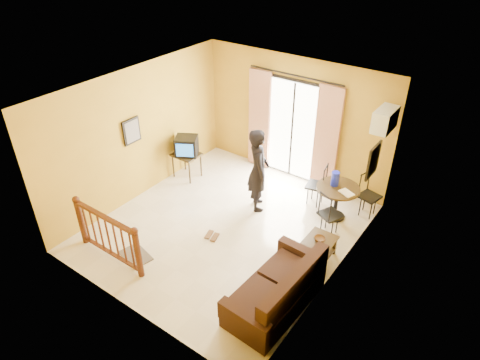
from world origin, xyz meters
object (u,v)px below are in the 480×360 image
Objects in this scene: coffee_table at (315,250)px; standing_person at (258,170)px; television at (187,146)px; sofa at (278,292)px; dining_table at (337,194)px.

standing_person is (-1.76, 0.81, 0.63)m from coffee_table.
standing_person is (1.96, -0.04, 0.07)m from television.
television is 0.34× the size of sofa.
standing_person reaches higher than coffee_table.
coffee_table is (3.72, -0.85, -0.55)m from television.
sofa is 2.78m from standing_person.
sofa is (3.72, -2.12, -0.49)m from television.
standing_person reaches higher than sofa.
sofa is 1.05× the size of standing_person.
dining_table is at bearing -20.97° from television.
dining_table is 1.63m from standing_person.
coffee_table is (0.28, -1.42, -0.30)m from dining_table.
television is at bearing 49.27° from standing_person.
television is 3.85m from coffee_table.
coffee_table is 1.27m from sofa.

